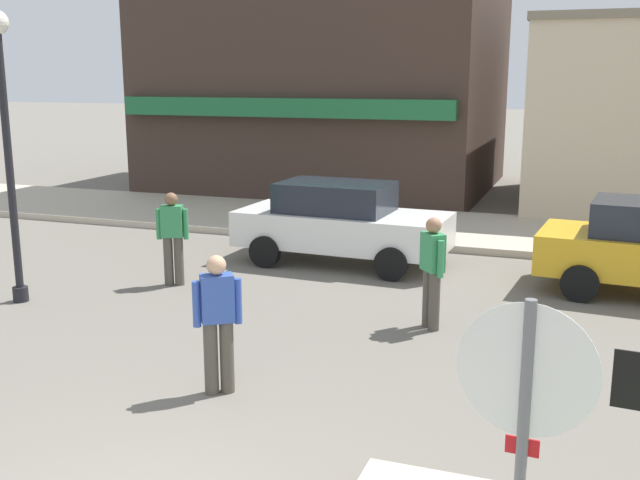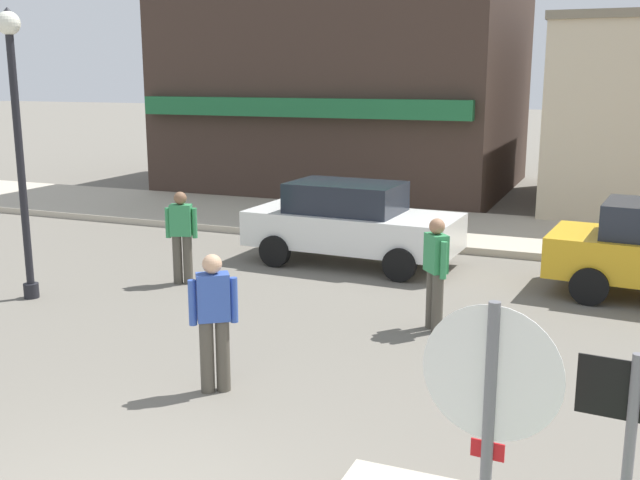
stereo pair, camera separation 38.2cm
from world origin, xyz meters
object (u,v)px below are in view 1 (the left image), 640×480
parked_car_nearest (341,222)px  pedestrian_kerb_side (432,269)px  stop_sign (523,427)px  pedestrian_crossing_near (173,236)px  lamp_post (5,114)px  pedestrian_crossing_far (218,320)px

parked_car_nearest → pedestrian_kerb_side: bearing=-52.8°
stop_sign → pedestrian_crossing_near: 9.21m
pedestrian_crossing_near → pedestrian_kerb_side: (4.62, -0.73, 0.00)m
parked_car_nearest → pedestrian_crossing_near: bearing=-131.8°
lamp_post → parked_car_nearest: size_ratio=1.12×
lamp_post → pedestrian_crossing_near: size_ratio=2.82×
lamp_post → pedestrian_kerb_side: (6.43, 0.96, -2.09)m
stop_sign → parked_car_nearest: size_ratio=0.57×
lamp_post → parked_car_nearest: (4.01, 4.15, -2.15)m
pedestrian_kerb_side → pedestrian_crossing_near: bearing=171.0°
pedestrian_crossing_far → pedestrian_kerb_side: 3.52m
pedestrian_crossing_far → parked_car_nearest: bearing=95.8°
pedestrian_crossing_near → pedestrian_kerb_side: bearing=-9.0°
lamp_post → pedestrian_kerb_side: bearing=8.5°
parked_car_nearest → pedestrian_kerb_side: size_ratio=2.53×
pedestrian_crossing_near → pedestrian_crossing_far: bearing=-53.0°
stop_sign → lamp_post: bearing=148.8°
stop_sign → lamp_post: 9.66m
lamp_post → pedestrian_kerb_side: lamp_post is taller
stop_sign → pedestrian_crossing_far: (-3.53, 2.87, -0.65)m
parked_car_nearest → pedestrian_crossing_near: pedestrian_crossing_near is taller
parked_car_nearest → lamp_post: bearing=-134.1°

